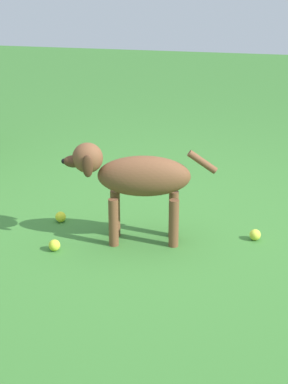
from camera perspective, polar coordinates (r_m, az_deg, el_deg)
name	(u,v)px	position (r m, az deg, el deg)	size (l,w,h in m)	color
ground	(163,226)	(3.91, 1.72, -3.07)	(14.00, 14.00, 0.00)	#38722D
dog	(135,178)	(3.57, -0.83, 1.31)	(0.87, 0.30, 0.59)	brown
tennis_ball_0	(61,217)	(3.99, -7.55, -2.24)	(0.07, 0.07, 0.07)	yellow
tennis_ball_1	(54,245)	(3.62, -8.10, -4.79)	(0.07, 0.07, 0.07)	#C2D533
tennis_ball_2	(255,235)	(3.77, 10.01, -3.83)	(0.07, 0.07, 0.07)	#C7D33B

